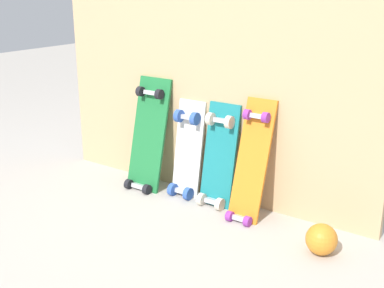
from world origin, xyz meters
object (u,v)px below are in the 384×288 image
at_px(skateboard_orange, 251,168).
at_px(skateboard_white, 187,154).
at_px(rubber_ball, 321,239).
at_px(skateboard_green, 148,140).
at_px(skateboard_teal, 218,161).

bearing_deg(skateboard_orange, skateboard_white, 173.67).
relative_size(skateboard_orange, rubber_ball, 4.78).
bearing_deg(skateboard_white, rubber_ball, -12.98).
relative_size(skateboard_green, skateboard_teal, 1.15).
distance_m(skateboard_green, skateboard_teal, 0.46).
bearing_deg(skateboard_teal, skateboard_orange, -10.61).
distance_m(skateboard_orange, rubber_ball, 0.51).
height_order(skateboard_green, skateboard_teal, skateboard_green).
relative_size(skateboard_white, rubber_ball, 4.21).
bearing_deg(rubber_ball, skateboard_green, 171.54).
bearing_deg(rubber_ball, skateboard_teal, 163.63).
distance_m(skateboard_white, rubber_ball, 0.91).
xyz_separation_m(skateboard_green, skateboard_white, (0.25, 0.03, -0.05)).
bearing_deg(skateboard_orange, rubber_ball, -19.04).
distance_m(skateboard_white, skateboard_teal, 0.21).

